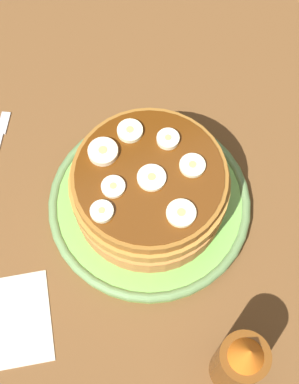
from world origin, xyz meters
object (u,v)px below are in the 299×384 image
object	(u,v)px
syrup_bottle	(239,363)
banana_slice_1	(181,213)
banana_slice_0	(149,179)
banana_slice_3	(130,131)
napkin	(4,322)
pancake_stack	(149,189)
banana_slice_6	(168,139)
banana_slice_5	(192,166)
banana_slice_2	(103,152)
banana_slice_4	(113,187)
plate	(150,204)
banana_slice_7	(102,212)

from	to	relation	value
syrup_bottle	banana_slice_1	bearing A→B (deg)	178.36
banana_slice_0	syrup_bottle	xyz separation A→B (cm)	(21.86, 1.14, -3.60)
banana_slice_3	napkin	distance (cm)	27.25
pancake_stack	banana_slice_6	distance (cm)	6.60
pancake_stack	banana_slice_5	xyz separation A→B (cm)	(0.92, 5.01, 4.17)
banana_slice_2	banana_slice_6	distance (cm)	7.78
banana_slice_0	banana_slice_4	world-z (taller)	same
banana_slice_0	banana_slice_2	bearing A→B (deg)	-144.86
pancake_stack	banana_slice_2	world-z (taller)	banana_slice_2
plate	banana_slice_4	bearing A→B (deg)	-90.78
banana_slice_7	syrup_bottle	bearing A→B (deg)	20.62
banana_slice_5	banana_slice_6	size ratio (longest dim) A/B	1.12
banana_slice_2	napkin	distance (cm)	23.47
pancake_stack	banana_slice_0	bearing A→B (deg)	-21.50
banana_slice_3	banana_slice_2	bearing A→B (deg)	-70.00
pancake_stack	banana_slice_7	distance (cm)	8.21
pancake_stack	banana_slice_2	bearing A→B (deg)	-140.05
banana_slice_6	syrup_bottle	size ratio (longest dim) A/B	0.19
banana_slice_4	banana_slice_7	size ratio (longest dim) A/B	1.04
banana_slice_4	napkin	size ratio (longest dim) A/B	0.25
banana_slice_5	banana_slice_6	xyz separation A→B (cm)	(-4.26, -1.22, 0.09)
banana_slice_2	banana_slice_0	bearing A→B (deg)	35.14
syrup_bottle	pancake_stack	bearing A→B (deg)	-177.67
syrup_bottle	napkin	bearing A→B (deg)	-124.16
banana_slice_1	banana_slice_6	xyz separation A→B (cm)	(-9.21, 2.39, 0.08)
plate	napkin	size ratio (longest dim) A/B	2.36
banana_slice_5	banana_slice_2	bearing A→B (deg)	-122.03
banana_slice_1	banana_slice_5	xyz separation A→B (cm)	(-4.95, 3.62, -0.00)
pancake_stack	banana_slice_0	xyz separation A→B (cm)	(0.57, -0.22, 4.15)
banana_slice_3	banana_slice_7	world-z (taller)	same
banana_slice_3	banana_slice_5	xyz separation A→B (cm)	(7.01, 4.92, -0.06)
pancake_stack	banana_slice_7	xyz separation A→B (cm)	(2.33, -6.65, 4.22)
banana_slice_4	syrup_bottle	distance (cm)	23.43
banana_slice_0	banana_slice_2	size ratio (longest dim) A/B	0.95
syrup_bottle	banana_slice_6	bearing A→B (deg)	173.65
banana_slice_4	syrup_bottle	world-z (taller)	syrup_bottle
plate	banana_slice_0	size ratio (longest dim) A/B	7.76
pancake_stack	syrup_bottle	bearing A→B (deg)	2.33
banana_slice_0	banana_slice_3	xyz separation A→B (cm)	(-6.66, 0.31, 0.08)
banana_slice_2	banana_slice_6	size ratio (longest dim) A/B	1.31
banana_slice_2	banana_slice_7	distance (cm)	7.50
banana_slice_6	banana_slice_1	bearing A→B (deg)	-14.57
banana_slice_0	napkin	size ratio (longest dim) A/B	0.30
plate	banana_slice_1	xyz separation A→B (cm)	(5.92, 1.33, 8.71)
banana_slice_4	pancake_stack	bearing A→B (deg)	88.52
banana_slice_6	banana_slice_7	world-z (taller)	same
banana_slice_0	banana_slice_1	distance (cm)	5.54
banana_slice_3	syrup_bottle	bearing A→B (deg)	1.66
banana_slice_2	banana_slice_7	xyz separation A→B (cm)	(6.97, -2.76, -0.10)
plate	banana_slice_3	size ratio (longest dim) A/B	8.44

